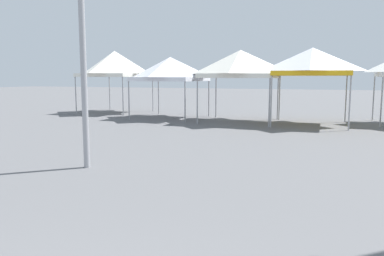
# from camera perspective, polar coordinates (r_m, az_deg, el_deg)

# --- Properties ---
(canopy_tent_right_of_center) EXTENTS (3.47, 3.47, 3.65)m
(canopy_tent_right_of_center) POSITION_cam_1_polar(r_m,az_deg,el_deg) (23.52, -11.40, 9.31)
(canopy_tent_right_of_center) COLOR #9E9EA3
(canopy_tent_right_of_center) RESTS_ON ground
(canopy_tent_left_of_center) EXTENTS (3.27, 3.27, 3.13)m
(canopy_tent_left_of_center) POSITION_cam_1_polar(r_m,az_deg,el_deg) (19.97, -3.26, 8.73)
(canopy_tent_left_of_center) COLOR #9E9EA3
(canopy_tent_left_of_center) RESTS_ON ground
(canopy_tent_far_right) EXTENTS (3.60, 3.60, 3.36)m
(canopy_tent_far_right) POSITION_cam_1_polar(r_m,az_deg,el_deg) (18.32, 7.19, 9.41)
(canopy_tent_far_right) COLOR #9E9EA3
(canopy_tent_far_right) RESTS_ON ground
(canopy_tent_behind_center) EXTENTS (3.42, 3.42, 3.38)m
(canopy_tent_behind_center) POSITION_cam_1_polar(r_m,az_deg,el_deg) (17.82, 17.43, 9.37)
(canopy_tent_behind_center) COLOR #9E9EA3
(canopy_tent_behind_center) RESTS_ON ground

